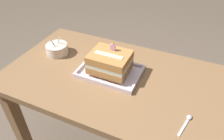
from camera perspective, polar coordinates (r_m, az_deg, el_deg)
name	(u,v)px	position (r m, az deg, el deg)	size (l,w,h in m)	color
dining_table	(114,92)	(1.17, 0.52, -5.95)	(1.13, 0.66, 0.72)	olive
foil_tray	(110,72)	(1.11, -0.54, -0.54)	(0.32, 0.22, 0.02)	silver
birthday_cake	(110,62)	(1.07, -0.56, 2.20)	(0.20, 0.16, 0.14)	#C18545
bowl_stack	(57,49)	(1.29, -14.46, 5.44)	(0.13, 0.13, 0.11)	silver
serving_spoon_near_tray	(187,121)	(0.94, 19.47, -12.61)	(0.04, 0.13, 0.01)	silver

